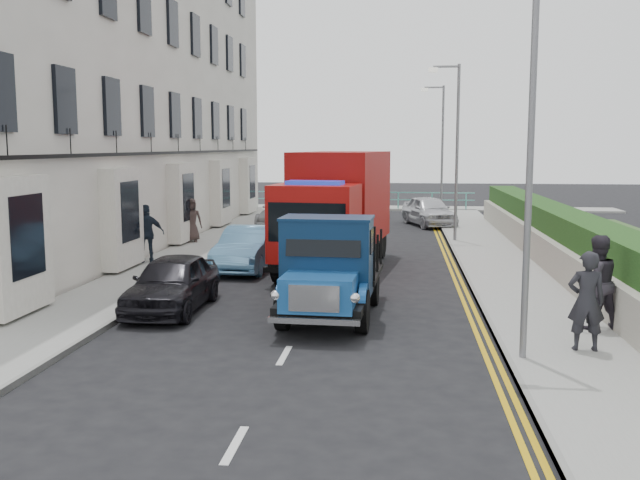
{
  "coord_description": "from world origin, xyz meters",
  "views": [
    {
      "loc": [
        2.08,
        -14.63,
        3.86
      ],
      "look_at": [
        0.02,
        3.78,
        1.4
      ],
      "focal_mm": 40.0,
      "sensor_mm": 36.0,
      "label": 1
    }
  ],
  "objects": [
    {
      "name": "pedestrian_east_near",
      "position": [
        5.5,
        -1.42,
        1.04
      ],
      "size": [
        0.68,
        0.45,
        1.85
      ],
      "primitive_type": "imported",
      "rotation": [
        0.0,
        0.0,
        3.13
      ],
      "color": "#222227",
      "rests_on": "pavement_east"
    },
    {
      "name": "lamp_far",
      "position": [
        4.18,
        24.0,
        4.0
      ],
      "size": [
        1.23,
        0.18,
        7.0
      ],
      "color": "slate",
      "rests_on": "ground"
    },
    {
      "name": "pedestrian_west_far",
      "position": [
        -6.0,
        12.28,
        0.97
      ],
      "size": [
        0.96,
        0.76,
        1.71
      ],
      "primitive_type": "imported",
      "rotation": [
        0.0,
        0.0,
        0.29
      ],
      "color": "#3B2D2A",
      "rests_on": "pavement_west"
    },
    {
      "name": "red_lorry",
      "position": [
        0.12,
        7.63,
        1.95
      ],
      "size": [
        3.25,
        7.23,
        3.66
      ],
      "rotation": [
        0.0,
        0.0,
        -0.13
      ],
      "color": "black",
      "rests_on": "ground"
    },
    {
      "name": "promenade",
      "position": [
        0.0,
        29.0,
        0.06
      ],
      "size": [
        30.0,
        2.5,
        0.12
      ],
      "primitive_type": "cube",
      "color": "gray",
      "rests_on": "ground"
    },
    {
      "name": "lamp_near",
      "position": [
        4.18,
        -2.0,
        4.0
      ],
      "size": [
        1.23,
        0.18,
        7.0
      ],
      "color": "slate",
      "rests_on": "ground"
    },
    {
      "name": "pedestrian_west_near",
      "position": [
        -6.0,
        7.37,
        1.05
      ],
      "size": [
        1.18,
        0.81,
        1.87
      ],
      "primitive_type": "imported",
      "rotation": [
        0.0,
        0.0,
        3.49
      ],
      "color": "#19222E",
      "rests_on": "pavement_west"
    },
    {
      "name": "pavement_east",
      "position": [
        5.3,
        9.0,
        0.06
      ],
      "size": [
        2.6,
        38.0,
        0.12
      ],
      "primitive_type": "cube",
      "color": "gray",
      "rests_on": "ground"
    },
    {
      "name": "seafront_car_left",
      "position": [
        -1.23,
        23.78,
        0.73
      ],
      "size": [
        2.82,
        5.4,
        1.45
      ],
      "primitive_type": "imported",
      "rotation": [
        0.0,
        0.0,
        3.06
      ],
      "color": "black",
      "rests_on": "ground"
    },
    {
      "name": "pedestrian_east_far",
      "position": [
        6.1,
        0.21,
        1.09
      ],
      "size": [
        1.14,
        1.02,
        1.94
      ],
      "primitive_type": "imported",
      "rotation": [
        0.0,
        0.0,
        3.5
      ],
      "color": "#2E2932",
      "rests_on": "pavement_east"
    },
    {
      "name": "parked_car_rear",
      "position": [
        -3.07,
        18.0,
        0.78
      ],
      "size": [
        2.49,
        5.47,
        1.55
      ],
      "primitive_type": "imported",
      "rotation": [
        0.0,
        0.0,
        -0.06
      ],
      "color": "#99999E",
      "rests_on": "ground"
    },
    {
      "name": "terrace_west",
      "position": [
        -9.47,
        13.0,
        7.17
      ],
      "size": [
        6.31,
        30.2,
        14.25
      ],
      "color": "silver",
      "rests_on": "ground"
    },
    {
      "name": "ground",
      "position": [
        0.0,
        0.0,
        0.0
      ],
      "size": [
        120.0,
        120.0,
        0.0
      ],
      "primitive_type": "plane",
      "color": "black",
      "rests_on": "ground"
    },
    {
      "name": "parked_car_front",
      "position": [
        -3.2,
        1.32,
        0.66
      ],
      "size": [
        1.58,
        3.89,
        1.32
      ],
      "primitive_type": "imported",
      "rotation": [
        0.0,
        0.0,
        0.01
      ],
      "color": "black",
      "rests_on": "ground"
    },
    {
      "name": "seafront_car_right",
      "position": [
        3.5,
        20.11,
        0.72
      ],
      "size": [
        2.92,
        4.57,
        1.45
      ],
      "primitive_type": "imported",
      "rotation": [
        0.0,
        0.0,
        0.31
      ],
      "color": "silver",
      "rests_on": "ground"
    },
    {
      "name": "lamp_mid",
      "position": [
        4.18,
        14.0,
        4.0
      ],
      "size": [
        1.23,
        0.18,
        7.0
      ],
      "color": "slate",
      "rests_on": "ground"
    },
    {
      "name": "sea_plane",
      "position": [
        0.0,
        60.0,
        0.0
      ],
      "size": [
        120.0,
        120.0,
        0.0
      ],
      "primitive_type": "plane",
      "color": "slate",
      "rests_on": "ground"
    },
    {
      "name": "pavement_west",
      "position": [
        -5.2,
        9.0,
        0.06
      ],
      "size": [
        2.4,
        38.0,
        0.12
      ],
      "primitive_type": "cube",
      "color": "gray",
      "rests_on": "ground"
    },
    {
      "name": "parked_car_mid",
      "position": [
        -2.6,
        7.0,
        0.67
      ],
      "size": [
        1.61,
        4.15,
        1.35
      ],
      "primitive_type": "imported",
      "rotation": [
        0.0,
        0.0,
        -0.05
      ],
      "color": "#62A1D3",
      "rests_on": "ground"
    },
    {
      "name": "garden_east",
      "position": [
        7.21,
        9.0,
        0.9
      ],
      "size": [
        1.45,
        28.0,
        1.75
      ],
      "color": "#B2AD9E",
      "rests_on": "ground"
    },
    {
      "name": "bedford_lorry",
      "position": [
        0.55,
        0.62,
        1.06
      ],
      "size": [
        2.15,
        4.97,
        2.3
      ],
      "rotation": [
        0.0,
        0.0,
        -0.04
      ],
      "color": "black",
      "rests_on": "ground"
    },
    {
      "name": "seafront_railing",
      "position": [
        0.0,
        28.2,
        0.58
      ],
      "size": [
        13.0,
        0.08,
        1.11
      ],
      "color": "#59B2A5",
      "rests_on": "ground"
    }
  ]
}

